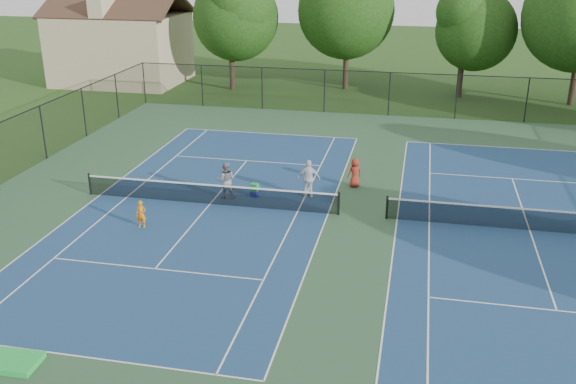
% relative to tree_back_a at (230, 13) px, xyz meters
% --- Properties ---
extents(ground, '(140.00, 140.00, 0.00)m').
position_rel_tree_back_a_xyz_m(ground, '(13.00, -24.00, -6.04)').
color(ground, '#234716').
rests_on(ground, ground).
extents(court_pad, '(36.00, 36.00, 0.01)m').
position_rel_tree_back_a_xyz_m(court_pad, '(13.00, -24.00, -6.03)').
color(court_pad, '#31573B').
rests_on(court_pad, ground).
extents(tennis_court_left, '(12.00, 23.83, 1.07)m').
position_rel_tree_back_a_xyz_m(tennis_court_left, '(6.00, -24.00, -5.94)').
color(tennis_court_left, navy).
rests_on(tennis_court_left, ground).
extents(tennis_court_right, '(12.00, 23.83, 1.07)m').
position_rel_tree_back_a_xyz_m(tennis_court_right, '(20.00, -24.00, -5.94)').
color(tennis_court_right, navy).
rests_on(tennis_court_right, ground).
extents(perimeter_fence, '(36.08, 36.08, 3.02)m').
position_rel_tree_back_a_xyz_m(perimeter_fence, '(13.00, -24.00, -4.44)').
color(perimeter_fence, black).
rests_on(perimeter_fence, ground).
extents(tree_back_a, '(6.80, 6.80, 9.15)m').
position_rel_tree_back_a_xyz_m(tree_back_a, '(0.00, 0.00, 0.00)').
color(tree_back_a, '#2D2116').
rests_on(tree_back_a, ground).
extents(tree_back_b, '(7.60, 7.60, 10.03)m').
position_rel_tree_back_a_xyz_m(tree_back_b, '(9.00, 2.00, 0.56)').
color(tree_back_b, '#2D2116').
rests_on(tree_back_b, ground).
extents(tree_back_c, '(6.00, 6.00, 8.40)m').
position_rel_tree_back_a_xyz_m(tree_back_c, '(18.00, 1.00, -0.56)').
color(tree_back_c, '#2D2116').
rests_on(tree_back_c, ground).
extents(clapboard_house, '(10.80, 8.10, 7.65)m').
position_rel_tree_back_a_xyz_m(clapboard_house, '(-10.00, 1.00, -2.95)').
color(clapboard_house, tan).
rests_on(clapboard_house, ground).
extents(child_player, '(0.44, 0.29, 1.19)m').
position_rel_tree_back_a_xyz_m(child_player, '(3.99, -27.00, -5.45)').
color(child_player, orange).
rests_on(child_player, ground).
extents(instructor, '(0.98, 0.83, 1.76)m').
position_rel_tree_back_a_xyz_m(instructor, '(6.51, -23.05, -5.16)').
color(instructor, gray).
rests_on(instructor, ground).
extents(bystander_a, '(1.11, 0.56, 1.82)m').
position_rel_tree_back_a_xyz_m(bystander_a, '(10.28, -22.14, -5.13)').
color(bystander_a, silver).
rests_on(bystander_a, ground).
extents(bystander_c, '(0.84, 0.74, 1.44)m').
position_rel_tree_back_a_xyz_m(bystander_c, '(12.24, -20.35, -5.32)').
color(bystander_c, maroon).
rests_on(bystander_c, ground).
extents(ball_crate, '(0.43, 0.40, 0.27)m').
position_rel_tree_back_a_xyz_m(ball_crate, '(7.78, -22.62, -5.90)').
color(ball_crate, navy).
rests_on(ball_crate, ground).
extents(ball_hopper, '(0.40, 0.35, 0.37)m').
position_rel_tree_back_a_xyz_m(ball_hopper, '(7.78, -22.62, -5.58)').
color(ball_hopper, green).
rests_on(ball_hopper, ball_crate).
extents(green_tarp, '(1.65, 1.09, 0.18)m').
position_rel_tree_back_a_xyz_m(green_tarp, '(4.24, -36.62, -5.94)').
color(green_tarp, green).
rests_on(green_tarp, ground).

